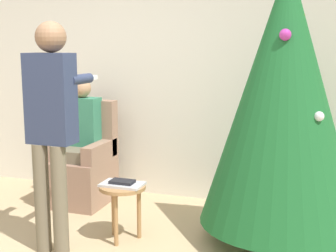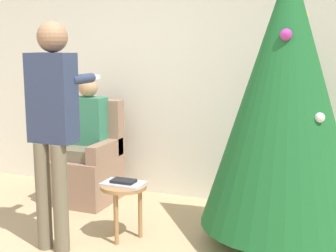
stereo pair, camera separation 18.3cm
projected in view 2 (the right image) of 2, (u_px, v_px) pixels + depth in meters
wall_back at (170, 71)px, 4.96m from camera, size 8.00×0.06×2.70m
christmas_tree at (286, 97)px, 3.67m from camera, size 1.31×1.31×2.29m
armchair at (88, 166)px, 4.93m from camera, size 0.60×0.63×1.05m
person_seated at (85, 134)px, 4.85m from camera, size 0.36×0.46×1.29m
person_standing at (53, 116)px, 3.65m from camera, size 0.39×0.57×1.81m
side_stool at (124, 194)px, 3.94m from camera, size 0.39×0.39×0.48m
laptop at (124, 184)px, 3.92m from camera, size 0.35×0.22×0.02m
book at (123, 181)px, 3.92m from camera, size 0.20×0.12×0.02m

